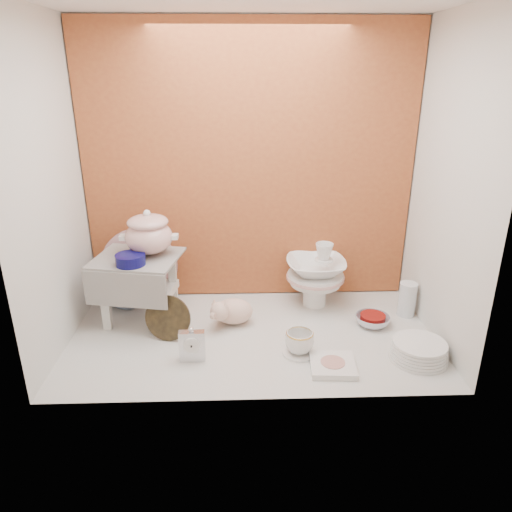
{
  "coord_description": "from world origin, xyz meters",
  "views": [
    {
      "loc": [
        -0.05,
        -2.09,
        1.25
      ],
      "look_at": [
        0.02,
        0.02,
        0.42
      ],
      "focal_mm": 33.51,
      "sensor_mm": 36.0,
      "label": 1
    }
  ],
  "objects": [
    {
      "name": "floral_platter",
      "position": [
        -0.62,
        0.42,
        0.21
      ],
      "size": [
        0.43,
        0.1,
        0.43
      ],
      "primitive_type": null,
      "rotation": [
        0.0,
        0.0,
        0.03
      ],
      "color": "silver",
      "rests_on": "ground"
    },
    {
      "name": "cobalt_bowl",
      "position": [
        -0.59,
        0.08,
        0.38
      ],
      "size": [
        0.19,
        0.19,
        0.05
      ],
      "primitive_type": "cylinder",
      "rotation": [
        0.0,
        0.0,
        -0.36
      ],
      "color": "#0B0949",
      "rests_on": "step_stool"
    },
    {
      "name": "gold_rim_teacup",
      "position": [
        0.22,
        -0.17,
        0.06
      ],
      "size": [
        0.15,
        0.15,
        0.11
      ],
      "primitive_type": "imported",
      "rotation": [
        0.0,
        0.0,
        0.12
      ],
      "color": "white",
      "rests_on": "teacup_saucer"
    },
    {
      "name": "crystal_bowl",
      "position": [
        0.63,
        0.08,
        0.03
      ],
      "size": [
        0.2,
        0.2,
        0.06
      ],
      "primitive_type": "imported",
      "rotation": [
        0.0,
        0.0,
        -0.12
      ],
      "color": "silver",
      "rests_on": "ground"
    },
    {
      "name": "porcelain_tower",
      "position": [
        0.36,
        0.33,
        0.19
      ],
      "size": [
        0.41,
        0.41,
        0.37
      ],
      "primitive_type": null,
      "rotation": [
        0.0,
        0.0,
        0.32
      ],
      "color": "white",
      "rests_on": "ground"
    },
    {
      "name": "soup_tureen",
      "position": [
        -0.52,
        0.22,
        0.48
      ],
      "size": [
        0.3,
        0.3,
        0.24
      ],
      "primitive_type": null,
      "rotation": [
        0.0,
        0.0,
        0.07
      ],
      "color": "white",
      "rests_on": "step_stool"
    },
    {
      "name": "lacquer_tray",
      "position": [
        -0.41,
        -0.01,
        0.11
      ],
      "size": [
        0.24,
        0.11,
        0.23
      ],
      "primitive_type": null,
      "rotation": [
        0.0,
        0.0,
        -0.2
      ],
      "color": "black",
      "rests_on": "ground"
    },
    {
      "name": "clear_glass_vase",
      "position": [
        0.84,
        0.19,
        0.09
      ],
      "size": [
        0.12,
        0.12,
        0.19
      ],
      "primitive_type": "cylinder",
      "rotation": [
        0.0,
        0.0,
        -0.28
      ],
      "color": "silver",
      "rests_on": "ground"
    },
    {
      "name": "teacup_saucer",
      "position": [
        0.22,
        -0.17,
        0.01
      ],
      "size": [
        0.18,
        0.18,
        0.01
      ],
      "primitive_type": "cylinder",
      "rotation": [
        0.0,
        0.0,
        0.16
      ],
      "color": "white",
      "rests_on": "ground"
    },
    {
      "name": "lattice_dish",
      "position": [
        0.35,
        -0.29,
        0.01
      ],
      "size": [
        0.21,
        0.21,
        0.03
      ],
      "primitive_type": "cube",
      "rotation": [
        0.0,
        0.0,
        -0.06
      ],
      "color": "white",
      "rests_on": "ground"
    },
    {
      "name": "step_stool",
      "position": [
        -0.58,
        0.19,
        0.18
      ],
      "size": [
        0.47,
        0.43,
        0.36
      ],
      "primitive_type": null,
      "rotation": [
        0.0,
        0.0,
        -0.18
      ],
      "color": "silver",
      "rests_on": "ground"
    },
    {
      "name": "mantel_clock",
      "position": [
        -0.28,
        -0.21,
        0.08
      ],
      "size": [
        0.12,
        0.04,
        0.17
      ],
      "primitive_type": "cube",
      "rotation": [
        0.0,
        0.0,
        0.01
      ],
      "color": "silver",
      "rests_on": "ground"
    },
    {
      "name": "ground",
      "position": [
        0.0,
        0.0,
        0.0
      ],
      "size": [
        1.8,
        1.8,
        0.0
      ],
      "primitive_type": "plane",
      "color": "silver",
      "rests_on": "ground"
    },
    {
      "name": "blue_white_vase",
      "position": [
        -0.69,
        0.36,
        0.13
      ],
      "size": [
        0.29,
        0.29,
        0.27
      ],
      "primitive_type": "imported",
      "rotation": [
        0.0,
        0.0,
        0.16
      ],
      "color": "white",
      "rests_on": "ground"
    },
    {
      "name": "plush_pig",
      "position": [
        -0.09,
        0.12,
        0.08
      ],
      "size": [
        0.3,
        0.25,
        0.15
      ],
      "primitive_type": "ellipsoid",
      "rotation": [
        0.0,
        0.0,
        0.36
      ],
      "color": "beige",
      "rests_on": "ground"
    },
    {
      "name": "niche_shell",
      "position": [
        0.0,
        0.18,
        0.93
      ],
      "size": [
        1.86,
        1.03,
        1.53
      ],
      "color": "#AA572A",
      "rests_on": "ground"
    },
    {
      "name": "dinner_plate_stack",
      "position": [
        0.76,
        -0.24,
        0.04
      ],
      "size": [
        0.3,
        0.3,
        0.09
      ],
      "primitive_type": "cylinder",
      "rotation": [
        0.0,
        0.0,
        0.14
      ],
      "color": "white",
      "rests_on": "ground"
    }
  ]
}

